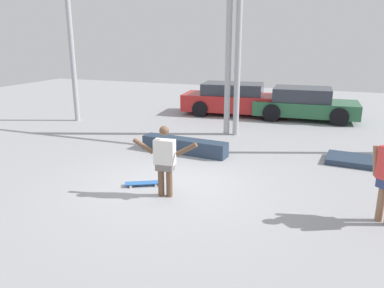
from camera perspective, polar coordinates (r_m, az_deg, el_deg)
ground_plane at (r=8.55m, az=-2.78°, el=-6.30°), size 36.00×36.00×0.00m
skateboarder at (r=7.72m, az=-4.18°, el=-2.23°), size 1.40×0.25×1.52m
skateboard at (r=8.56m, az=-7.44°, el=-5.92°), size 0.82×0.57×0.08m
grind_box at (r=10.82m, az=-1.19°, el=-0.29°), size 2.61×0.71×0.42m
canopy_support_left at (r=13.85m, az=-7.46°, el=17.09°), size 6.43×0.20×5.66m
canopy_support_right at (r=12.26m, az=22.05°, el=16.29°), size 6.43×0.20×5.66m
parked_car_red at (r=16.40m, az=6.67°, el=6.79°), size 4.74×2.28×1.35m
parked_car_green at (r=16.01m, az=16.76°, el=5.89°), size 4.16×2.16×1.29m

